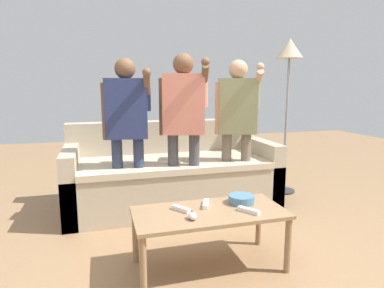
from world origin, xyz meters
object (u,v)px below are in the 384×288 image
(couch, at_px, (171,176))
(coffee_table, at_px, (209,218))
(snack_bowl, at_px, (241,199))
(game_remote_wand_near, at_px, (249,211))
(game_remote_nunchuk, at_px, (192,216))
(floor_lamp, at_px, (289,63))
(game_remote_wand_far, at_px, (206,204))
(player_right, at_px, (237,117))
(player_left, at_px, (127,121))
(player_center, at_px, (184,116))
(game_remote_wand_spare, at_px, (181,209))

(couch, relative_size, coffee_table, 2.06)
(snack_bowl, xyz_separation_m, game_remote_wand_near, (-0.03, -0.19, -0.01))
(game_remote_nunchuk, height_order, floor_lamp, floor_lamp)
(game_remote_wand_far, bearing_deg, floor_lamp, 42.05)
(floor_lamp, bearing_deg, game_remote_wand_far, -137.95)
(player_right, bearing_deg, game_remote_wand_far, -124.43)
(couch, xyz_separation_m, player_right, (0.61, -0.32, 0.65))
(couch, height_order, game_remote_wand_near, couch)
(coffee_table, relative_size, player_left, 0.69)
(snack_bowl, height_order, game_remote_wand_near, snack_bowl)
(floor_lamp, relative_size, player_right, 1.18)
(snack_bowl, height_order, player_left, player_left)
(snack_bowl, bearing_deg, game_remote_nunchuk, -155.98)
(couch, bearing_deg, player_center, -83.04)
(player_center, relative_size, game_remote_wand_near, 10.40)
(game_remote_wand_near, height_order, game_remote_wand_spare, same)
(player_left, distance_m, player_right, 1.09)
(player_right, xyz_separation_m, game_remote_wand_spare, (-0.83, -0.97, -0.53))
(floor_lamp, distance_m, game_remote_wand_spare, 2.35)
(couch, height_order, coffee_table, couch)
(game_remote_wand_far, bearing_deg, player_right, 55.57)
(player_center, xyz_separation_m, game_remote_wand_far, (-0.06, -0.87, -0.55))
(floor_lamp, xyz_separation_m, player_right, (-0.78, -0.35, -0.57))
(snack_bowl, height_order, player_center, player_center)
(coffee_table, xyz_separation_m, player_right, (0.64, 1.02, 0.59))
(coffee_table, bearing_deg, game_remote_wand_far, 87.37)
(player_center, xyz_separation_m, game_remote_wand_spare, (-0.26, -0.92, -0.55))
(game_remote_nunchuk, bearing_deg, player_left, 105.02)
(player_left, xyz_separation_m, player_center, (0.52, -0.05, 0.03))
(game_remote_wand_far, bearing_deg, game_remote_wand_spare, -167.08)
(player_left, height_order, game_remote_wand_near, player_left)
(player_center, relative_size, game_remote_wand_far, 9.78)
(game_remote_nunchuk, relative_size, game_remote_wand_far, 0.55)
(player_center, bearing_deg, coffee_table, -93.96)
(game_remote_wand_spare, bearing_deg, game_remote_wand_near, -19.54)
(snack_bowl, distance_m, game_remote_wand_far, 0.27)
(player_left, relative_size, game_remote_wand_far, 9.47)
(couch, relative_size, snack_bowl, 11.46)
(couch, bearing_deg, snack_bowl, -78.63)
(game_remote_nunchuk, relative_size, game_remote_wand_spare, 0.62)
(game_remote_wand_near, bearing_deg, game_remote_wand_spare, 160.46)
(couch, xyz_separation_m, game_remote_wand_far, (-0.02, -1.24, 0.12))
(game_remote_wand_near, height_order, game_remote_wand_far, same)
(couch, height_order, game_remote_nunchuk, couch)
(game_remote_wand_near, distance_m, game_remote_wand_far, 0.31)
(player_center, distance_m, player_right, 0.57)
(floor_lamp, bearing_deg, game_remote_wand_near, -128.49)
(player_left, xyz_separation_m, player_right, (1.09, -0.01, 0.01))
(snack_bowl, relative_size, game_remote_wand_spare, 1.34)
(floor_lamp, distance_m, player_right, 1.03)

